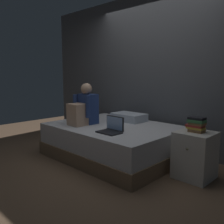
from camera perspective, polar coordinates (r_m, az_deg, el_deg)
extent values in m
plane|color=brown|center=(3.68, -0.64, -12.03)|extent=(8.00, 8.00, 0.00)
cube|color=#4C4F54|center=(4.37, 10.68, 9.17)|extent=(5.60, 0.10, 2.70)
cube|color=#7A6047|center=(3.99, 0.39, -8.84)|extent=(2.00, 1.50, 0.20)
cube|color=silver|center=(3.92, 0.40, -5.27)|extent=(1.96, 1.46, 0.31)
cube|color=beige|center=(3.32, 18.69, -9.43)|extent=(0.44, 0.44, 0.60)
sphere|color=gray|center=(3.09, 17.01, -8.15)|extent=(0.04, 0.04, 0.04)
cube|color=navy|center=(4.02, -5.54, 0.76)|extent=(0.30, 0.20, 0.48)
sphere|color=tan|center=(3.97, -5.95, 5.38)|extent=(0.18, 0.18, 0.18)
cube|color=tan|center=(3.89, -8.01, -0.58)|extent=(0.26, 0.24, 0.34)
cylinder|color=navy|center=(4.05, -8.53, 1.62)|extent=(0.07, 0.07, 0.34)
cylinder|color=navy|center=(3.80, -5.62, 1.21)|extent=(0.07, 0.07, 0.34)
cube|color=black|center=(3.37, -0.69, -4.73)|extent=(0.32, 0.22, 0.02)
cube|color=black|center=(3.43, 0.67, -2.62)|extent=(0.32, 0.01, 0.20)
cube|color=#8CB2EA|center=(3.42, 0.57, -2.64)|extent=(0.29, 0.00, 0.18)
cube|color=silver|center=(4.24, 3.94, -1.18)|extent=(0.56, 0.36, 0.13)
cube|color=brown|center=(3.25, 19.05, -4.08)|extent=(0.18, 0.14, 0.04)
cube|color=gold|center=(3.24, 18.86, -3.53)|extent=(0.21, 0.13, 0.02)
cube|color=#9E2D28|center=(3.25, 18.71, -3.03)|extent=(0.20, 0.14, 0.03)
cube|color=brown|center=(3.24, 19.17, -2.59)|extent=(0.17, 0.15, 0.03)
cube|color=#387042|center=(3.22, 19.05, -2.02)|extent=(0.19, 0.15, 0.04)
cube|color=black|center=(3.23, 19.09, -1.39)|extent=(0.19, 0.14, 0.03)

